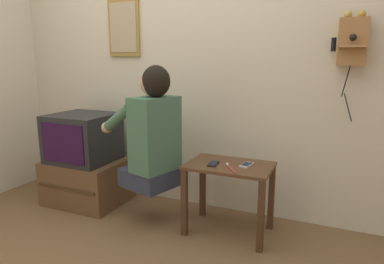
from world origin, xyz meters
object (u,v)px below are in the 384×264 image
framed_picture (124,28)px  person (152,132)px  toothbrush (230,168)px  cell_phone_held (213,164)px  cell_phone_spare (247,165)px  television (83,138)px  wall_phone_antique (352,41)px

framed_picture → person: bearing=-41.2°
framed_picture → toothbrush: (1.14, -0.46, -0.99)m
person → framed_picture: framed_picture is taller
cell_phone_held → cell_phone_spare: 0.23m
person → television: 0.78m
television → cell_phone_held: size_ratio=3.98×
person → wall_phone_antique: size_ratio=1.25×
wall_phone_antique → cell_phone_held: (-0.82, -0.37, -0.84)m
cell_phone_held → toothbrush: (0.14, -0.05, 0.00)m
person → toothbrush: bearing=-72.6°
framed_picture → cell_phone_spare: size_ratio=3.67×
television → framed_picture: framed_picture is taller
person → television: size_ratio=1.76×
wall_phone_antique → framed_picture: (-1.82, 0.04, 0.15)m
television → cell_phone_spare: size_ratio=3.90×
cell_phone_spare → toothbrush: 0.14m
framed_picture → cell_phone_spare: (1.22, -0.35, -0.99)m
framed_picture → cell_phone_spare: bearing=-15.8°
framed_picture → cell_phone_spare: 1.61m
wall_phone_antique → toothbrush: size_ratio=5.08×
framed_picture → television: bearing=-122.7°
toothbrush → wall_phone_antique: bearing=-5.8°
toothbrush → cell_phone_spare: bearing=17.8°
person → cell_phone_spare: size_ratio=6.86×
television → framed_picture: size_ratio=1.06×
television → cell_phone_held: (1.22, -0.07, -0.06)m
person → cell_phone_held: 0.50m
person → cell_phone_held: size_ratio=6.99×
cell_phone_spare → toothbrush: (-0.08, -0.12, 0.00)m
person → cell_phone_spare: bearing=-62.9°
television → toothbrush: television is taller
framed_picture → wall_phone_antique: bearing=-1.4°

